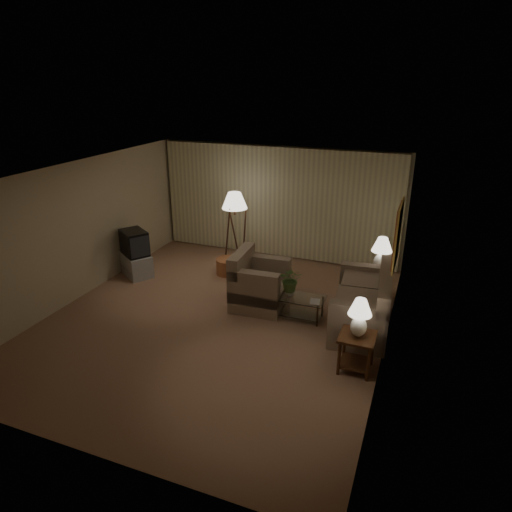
# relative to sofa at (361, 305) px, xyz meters

# --- Properties ---
(ground) EXTENTS (7.00, 7.00, 0.00)m
(ground) POSITION_rel_sofa_xyz_m (-2.50, -0.68, -0.42)
(ground) COLOR #8F694F
(ground) RESTS_ON ground
(room_shell) EXTENTS (6.04, 7.02, 2.72)m
(room_shell) POSITION_rel_sofa_xyz_m (-2.48, 0.82, 1.33)
(room_shell) COLOR #C5B697
(room_shell) RESTS_ON ground
(sofa) EXTENTS (2.04, 1.25, 0.84)m
(sofa) POSITION_rel_sofa_xyz_m (0.00, 0.00, 0.00)
(sofa) COLOR gray
(sofa) RESTS_ON ground
(armchair) EXTENTS (1.14, 1.09, 0.87)m
(armchair) POSITION_rel_sofa_xyz_m (-1.95, 0.08, 0.02)
(armchair) COLOR gray
(armchair) RESTS_ON ground
(side_table_near) EXTENTS (0.53, 0.53, 0.60)m
(side_table_near) POSITION_rel_sofa_xyz_m (0.15, -1.35, -0.01)
(side_table_near) COLOR #351C0E
(side_table_near) RESTS_ON ground
(side_table_far) EXTENTS (0.44, 0.37, 0.60)m
(side_table_far) POSITION_rel_sofa_xyz_m (0.15, 1.25, -0.03)
(side_table_far) COLOR #351C0E
(side_table_far) RESTS_ON ground
(table_lamp_near) EXTENTS (0.35, 0.35, 0.61)m
(table_lamp_near) POSITION_rel_sofa_xyz_m (0.15, -1.35, 0.54)
(table_lamp_near) COLOR white
(table_lamp_near) RESTS_ON side_table_near
(table_lamp_far) EXTENTS (0.40, 0.40, 0.69)m
(table_lamp_far) POSITION_rel_sofa_xyz_m (0.15, 1.25, 0.59)
(table_lamp_far) COLOR white
(table_lamp_far) RESTS_ON side_table_far
(coffee_table) EXTENTS (0.97, 0.53, 0.41)m
(coffee_table) POSITION_rel_sofa_xyz_m (-1.13, -0.10, -0.14)
(coffee_table) COLOR silver
(coffee_table) RESTS_ON ground
(tv_cabinet) EXTENTS (1.24, 1.22, 0.50)m
(tv_cabinet) POSITION_rel_sofa_xyz_m (-5.05, 0.45, -0.17)
(tv_cabinet) COLOR #A6A5A8
(tv_cabinet) RESTS_ON ground
(crt_tv) EXTENTS (1.07, 1.05, 0.55)m
(crt_tv) POSITION_rel_sofa_xyz_m (-5.05, 0.45, 0.36)
(crt_tv) COLOR black
(crt_tv) RESTS_ON tv_cabinet
(floor_lamp) EXTENTS (0.58, 0.58, 1.78)m
(floor_lamp) POSITION_rel_sofa_xyz_m (-3.18, 1.73, 0.51)
(floor_lamp) COLOR #351C0E
(floor_lamp) RESTS_ON ground
(ottoman) EXTENTS (0.55, 0.55, 0.36)m
(ottoman) POSITION_rel_sofa_xyz_m (-3.17, 1.26, -0.24)
(ottoman) COLOR #9E5D35
(ottoman) RESTS_ON ground
(vase) EXTENTS (0.19, 0.19, 0.16)m
(vase) POSITION_rel_sofa_xyz_m (-1.28, -0.10, 0.07)
(vase) COLOR white
(vase) RESTS_ON coffee_table
(flowers) EXTENTS (0.49, 0.44, 0.47)m
(flowers) POSITION_rel_sofa_xyz_m (-1.28, -0.10, 0.39)
(flowers) COLOR #4D7232
(flowers) RESTS_ON vase
(book) EXTENTS (0.22, 0.27, 0.02)m
(book) POSITION_rel_sofa_xyz_m (-0.88, -0.20, 0.01)
(book) COLOR olive
(book) RESTS_ON coffee_table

